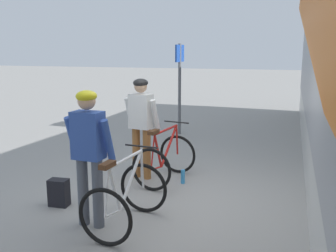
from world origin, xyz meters
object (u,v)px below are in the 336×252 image
object	(u,v)px
cyclist_near_in_white	(141,119)
bicycle_far_white	(126,198)
cyclist_far_in_blue	(89,147)
platform_sign_post	(180,74)
water_bottle_near_the_bikes	(183,177)
backpack_on_platform	(59,193)
bicycle_near_red	(165,159)

from	to	relation	value
cyclist_near_in_white	bicycle_far_white	xyz separation A→B (m)	(0.54, -1.88, -0.65)
bicycle_far_white	cyclist_far_in_blue	bearing A→B (deg)	-170.32
platform_sign_post	water_bottle_near_the_bikes	bearing A→B (deg)	-72.75
cyclist_near_in_white	bicycle_far_white	world-z (taller)	cyclist_near_in_white
cyclist_far_in_blue	water_bottle_near_the_bikes	distance (m)	2.22
cyclist_near_in_white	platform_sign_post	size ratio (longest dim) A/B	0.73
cyclist_near_in_white	cyclist_far_in_blue	xyz separation A→B (m)	(0.08, -1.96, 0.00)
cyclist_near_in_white	backpack_on_platform	world-z (taller)	cyclist_near_in_white
backpack_on_platform	bicycle_near_red	bearing A→B (deg)	47.34
cyclist_near_in_white	cyclist_far_in_blue	size ratio (longest dim) A/B	1.00
bicycle_near_red	platform_sign_post	distance (m)	4.01
cyclist_far_in_blue	water_bottle_near_the_bikes	world-z (taller)	cyclist_far_in_blue
cyclist_far_in_blue	backpack_on_platform	bearing A→B (deg)	151.43
cyclist_far_in_blue	platform_sign_post	size ratio (longest dim) A/B	0.73
platform_sign_post	cyclist_near_in_white	bearing A→B (deg)	-84.08
cyclist_near_in_white	water_bottle_near_the_bikes	xyz separation A→B (m)	(0.78, -0.07, -0.93)
bicycle_far_white	cyclist_near_in_white	bearing A→B (deg)	105.95
cyclist_far_in_blue	platform_sign_post	distance (m)	5.67
cyclist_near_in_white	bicycle_near_red	world-z (taller)	cyclist_near_in_white
cyclist_near_in_white	cyclist_far_in_blue	world-z (taller)	same
cyclist_far_in_blue	backpack_on_platform	world-z (taller)	cyclist_far_in_blue
cyclist_far_in_blue	bicycle_far_white	xyz separation A→B (m)	(0.45, 0.08, -0.65)
cyclist_near_in_white	backpack_on_platform	xyz separation A→B (m)	(-0.68, -1.54, -0.85)
bicycle_near_red	cyclist_near_in_white	bearing A→B (deg)	172.59
cyclist_near_in_white	water_bottle_near_the_bikes	bearing A→B (deg)	-4.90
cyclist_far_in_blue	bicycle_near_red	world-z (taller)	cyclist_far_in_blue
bicycle_near_red	bicycle_far_white	world-z (taller)	same
water_bottle_near_the_bikes	platform_sign_post	distance (m)	4.19
bicycle_far_white	platform_sign_post	world-z (taller)	platform_sign_post
platform_sign_post	cyclist_far_in_blue	bearing A→B (deg)	-85.29
bicycle_near_red	backpack_on_platform	xyz separation A→B (m)	(-1.14, -1.48, -0.20)
cyclist_far_in_blue	bicycle_near_red	bearing A→B (deg)	78.86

